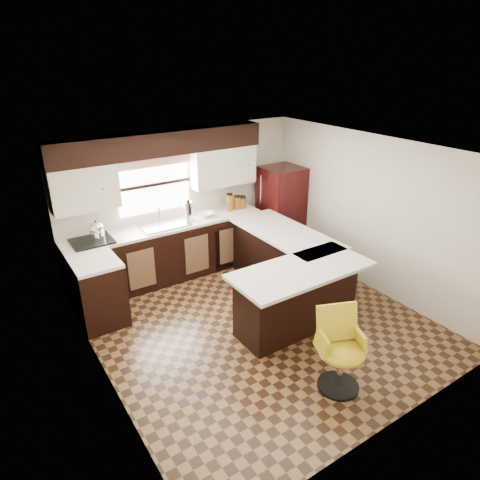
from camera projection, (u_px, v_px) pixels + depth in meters
floor at (258, 322)px, 6.00m from camera, size 4.40×4.40×0.00m
ceiling at (261, 152)px, 5.03m from camera, size 4.40×4.40×0.00m
wall_back at (183, 200)px, 7.20m from camera, size 4.40×0.00×4.40m
wall_front at (403, 330)px, 3.84m from camera, size 4.40×0.00×4.40m
wall_left at (96, 291)px, 4.46m from camera, size 0.00×4.40×4.40m
wall_right at (370, 214)px, 6.57m from camera, size 0.00×4.40×4.40m
base_cab_back at (169, 253)px, 7.04m from camera, size 3.30×0.60×0.90m
base_cab_left at (99, 293)px, 5.87m from camera, size 0.60×0.70×0.90m
counter_back at (167, 226)px, 6.85m from camera, size 3.30×0.60×0.04m
counter_left at (94, 262)px, 5.68m from camera, size 0.60×0.70×0.04m
soffit at (161, 143)px, 6.45m from camera, size 3.40×0.35×0.36m
upper_cab_left at (83, 188)px, 6.04m from camera, size 0.94×0.35×0.64m
upper_cab_right at (223, 166)px, 7.20m from camera, size 1.14×0.35×0.64m
window_pane at (154, 185)px, 6.79m from camera, size 1.20×0.02×0.90m
valance at (153, 161)px, 6.60m from camera, size 1.30×0.06×0.18m
sink at (165, 225)px, 6.80m from camera, size 0.75×0.45×0.03m
dishwasher at (230, 246)px, 7.34m from camera, size 0.58×0.03×0.78m
cooktop at (92, 241)px, 6.22m from camera, size 0.58×0.50×0.02m
peninsula_long at (282, 261)px, 6.75m from camera, size 0.60×1.95×0.90m
peninsula_return at (296, 298)px, 5.74m from camera, size 1.65×0.60×0.90m
counter_pen_long at (285, 233)px, 6.58m from camera, size 0.84×1.95×0.04m
counter_pen_return at (302, 270)px, 5.47m from camera, size 1.89×0.84×0.04m
refrigerator at (281, 210)px, 7.87m from camera, size 0.69×0.66×1.61m
bar_chair at (342, 353)px, 4.66m from camera, size 0.66×0.66×0.96m
kettle at (96, 230)px, 6.20m from camera, size 0.21×0.21×0.29m
percolator at (188, 211)px, 6.98m from camera, size 0.14×0.14×0.31m
mixing_bowl at (206, 214)px, 7.20m from camera, size 0.27×0.27×0.06m
canister_large at (230, 203)px, 7.41m from camera, size 0.12×0.12×0.28m
canister_med at (237, 203)px, 7.50m from camera, size 0.12×0.12×0.21m
canister_small at (242, 203)px, 7.56m from camera, size 0.14×0.14×0.18m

